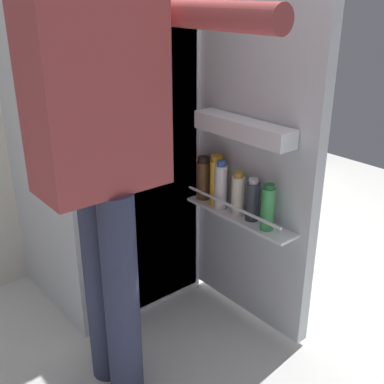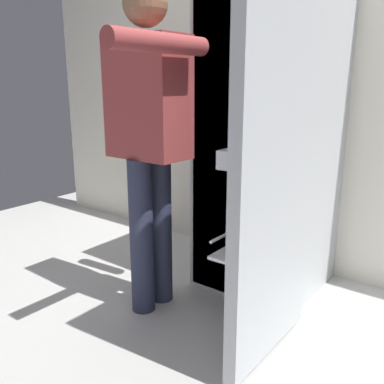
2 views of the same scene
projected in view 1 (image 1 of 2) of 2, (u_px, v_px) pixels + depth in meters
The scene contains 4 objects.
ground_plane at pixel (180, 336), 2.07m from camera, with size 5.22×5.22×0.00m, color silver.
kitchen_wall at pixel (55, 27), 2.25m from camera, with size 4.40×0.10×2.43m, color silver.
refrigerator at pixel (113, 129), 2.13m from camera, with size 0.70×1.25×1.62m.
person at pixel (102, 139), 1.46m from camera, with size 0.51×0.71×1.61m.
Camera 1 is at (-1.02, -1.31, 1.38)m, focal length 44.87 mm.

